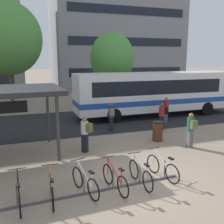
{
  "coord_description": "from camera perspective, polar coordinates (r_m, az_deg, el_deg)",
  "views": [
    {
      "loc": [
        -3.76,
        -7.62,
        4.23
      ],
      "look_at": [
        0.37,
        4.18,
        1.65
      ],
      "focal_mm": 41.95,
      "sensor_mm": 36.0,
      "label": 1
    }
  ],
  "objects": [
    {
      "name": "parked_bicycle_orange_1",
      "position": [
        8.32,
        -12.99,
        -16.18
      ],
      "size": [
        0.52,
        1.72,
        0.99
      ],
      "rotation": [
        0.0,
        0.0,
        1.51
      ],
      "color": "black",
      "rests_on": "ground"
    },
    {
      "name": "city_bus",
      "position": [
        19.67,
        9.7,
        4.32
      ],
      "size": [
        12.03,
        2.61,
        3.2
      ],
      "rotation": [
        0.0,
        0.0,
        0.0
      ],
      "color": "white",
      "rests_on": "ground"
    },
    {
      "name": "parked_bicycle_white_2",
      "position": [
        8.59,
        -5.89,
        -15.0
      ],
      "size": [
        0.64,
        1.67,
        0.99
      ],
      "rotation": [
        0.0,
        0.0,
        1.84
      ],
      "color": "black",
      "rests_on": "ground"
    },
    {
      "name": "street_tree_1",
      "position": [
        23.29,
        0.02,
        11.62
      ],
      "size": [
        3.8,
        3.8,
        6.48
      ],
      "color": "brown",
      "rests_on": "ground"
    },
    {
      "name": "ground",
      "position": [
        9.49,
        6.46,
        -14.88
      ],
      "size": [
        200.0,
        200.0,
        0.0
      ],
      "primitive_type": "plane",
      "color": "gray"
    },
    {
      "name": "trash_bin",
      "position": [
        13.8,
        9.92,
        -4.12
      ],
      "size": [
        0.55,
        0.55,
        1.03
      ],
      "color": "#4C2819",
      "rests_on": "ground"
    },
    {
      "name": "building_right_wing",
      "position": [
        41.94,
        0.7,
        19.59
      ],
      "size": [
        18.72,
        10.77,
        20.05
      ],
      "color": "gray",
      "rests_on": "ground"
    },
    {
      "name": "commuter_grey_pack_0",
      "position": [
        15.32,
        -0.14,
        -0.62
      ],
      "size": [
        0.39,
        0.56,
        1.69
      ],
      "rotation": [
        0.0,
        0.0,
        1.41
      ],
      "color": "black",
      "rests_on": "ground"
    },
    {
      "name": "commuter_navy_pack_3",
      "position": [
        17.48,
        11.57,
        0.81
      ],
      "size": [
        0.6,
        0.49,
        1.75
      ],
      "rotation": [
        0.0,
        0.0,
        5.88
      ],
      "color": "#565660",
      "rests_on": "ground"
    },
    {
      "name": "bus_lane_asphalt",
      "position": [
        17.98,
        -6.66,
        -2.01
      ],
      "size": [
        80.0,
        7.2,
        0.01
      ],
      "primitive_type": "cube",
      "color": "#232326",
      "rests_on": "ground"
    },
    {
      "name": "street_tree_0",
      "position": [
        22.24,
        -21.76,
        14.63
      ],
      "size": [
        5.18,
        5.18,
        8.49
      ],
      "color": "brown",
      "rests_on": "ground"
    },
    {
      "name": "parked_bicycle_black_0",
      "position": [
        8.3,
        -19.6,
        -16.67
      ],
      "size": [
        0.52,
        1.72,
        0.99
      ],
      "rotation": [
        0.0,
        0.0,
        1.61
      ],
      "color": "black",
      "rests_on": "ground"
    },
    {
      "name": "commuter_olive_pack_4",
      "position": [
        11.89,
        -5.83,
        -4.34
      ],
      "size": [
        0.58,
        0.59,
        1.67
      ],
      "rotation": [
        0.0,
        0.0,
        2.3
      ],
      "color": "black",
      "rests_on": "ground"
    },
    {
      "name": "parked_bicycle_silver_4",
      "position": [
        9.12,
        6.22,
        -13.34
      ],
      "size": [
        0.52,
        1.72,
        0.99
      ],
      "rotation": [
        0.0,
        0.0,
        1.6
      ],
      "color": "black",
      "rests_on": "ground"
    },
    {
      "name": "parked_bicycle_white_5",
      "position": [
        9.71,
        10.91,
        -11.87
      ],
      "size": [
        0.55,
        1.7,
        0.99
      ],
      "rotation": [
        0.0,
        0.0,
        1.77
      ],
      "color": "black",
      "rests_on": "ground"
    },
    {
      "name": "commuter_black_pack_1",
      "position": [
        15.78,
        10.92,
        -0.52
      ],
      "size": [
        0.57,
        0.4,
        1.66
      ],
      "rotation": [
        0.0,
        0.0,
        2.96
      ],
      "color": "black",
      "rests_on": "ground"
    },
    {
      "name": "bike_rack",
      "position": [
        8.79,
        -2.88,
        -16.42
      ],
      "size": [
        5.93,
        0.36,
        0.7
      ],
      "rotation": [
        0.0,
        0.0,
        0.05
      ],
      "color": "#47474C",
      "rests_on": "ground"
    },
    {
      "name": "parked_bicycle_red_3",
      "position": [
        8.73,
        0.64,
        -14.45
      ],
      "size": [
        0.52,
        1.71,
        0.99
      ],
      "rotation": [
        0.0,
        0.0,
        1.72
      ],
      "color": "black",
      "rests_on": "ground"
    },
    {
      "name": "commuter_olive_pack_5",
      "position": [
        13.0,
        16.82,
        -3.34
      ],
      "size": [
        0.35,
        0.53,
        1.69
      ],
      "rotation": [
        0.0,
        0.0,
        1.54
      ],
      "color": "#565660",
      "rests_on": "ground"
    }
  ]
}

